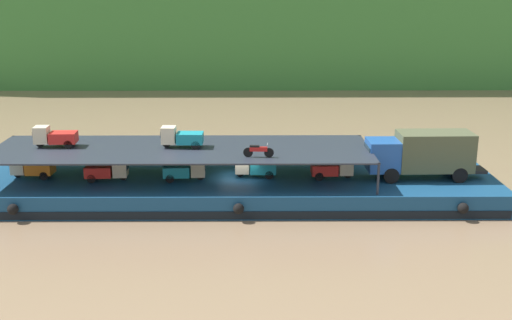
% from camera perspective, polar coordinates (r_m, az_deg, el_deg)
% --- Properties ---
extents(ground_plane, '(400.00, 400.00, 0.00)m').
position_cam_1_polar(ground_plane, '(42.65, -1.45, -3.50)').
color(ground_plane, '#7F664C').
extents(cargo_barge, '(33.88, 8.61, 1.50)m').
position_cam_1_polar(cargo_barge, '(42.39, -1.46, -2.55)').
color(cargo_barge, navy).
rests_on(cargo_barge, ground).
extents(covered_lorry, '(7.89, 2.43, 3.10)m').
position_cam_1_polar(covered_lorry, '(42.95, 14.67, 0.58)').
color(covered_lorry, '#1E4C99').
rests_on(covered_lorry, cargo_barge).
extents(cargo_rack, '(24.68, 7.28, 2.00)m').
position_cam_1_polar(cargo_rack, '(41.89, -6.69, 0.96)').
color(cargo_rack, '#232833').
rests_on(cargo_rack, cargo_barge).
extents(mini_truck_lower_stern, '(2.78, 1.27, 1.38)m').
position_cam_1_polar(mini_truck_lower_stern, '(44.51, -19.44, -0.63)').
color(mini_truck_lower_stern, orange).
rests_on(mini_truck_lower_stern, cargo_barge).
extents(mini_truck_lower_aft, '(2.78, 1.27, 1.38)m').
position_cam_1_polar(mini_truck_lower_aft, '(42.51, -13.16, -0.88)').
color(mini_truck_lower_aft, red).
rests_on(mini_truck_lower_aft, cargo_barge).
extents(mini_truck_lower_mid, '(2.79, 1.29, 1.38)m').
position_cam_1_polar(mini_truck_lower_mid, '(41.69, -6.36, -0.88)').
color(mini_truck_lower_mid, teal).
rests_on(mini_truck_lower_mid, cargo_barge).
extents(mini_truck_lower_fore, '(2.78, 1.27, 1.38)m').
position_cam_1_polar(mini_truck_lower_fore, '(42.16, -0.09, -0.59)').
color(mini_truck_lower_fore, teal).
rests_on(mini_truck_lower_fore, cargo_barge).
extents(mini_truck_lower_bow, '(2.77, 1.25, 1.38)m').
position_cam_1_polar(mini_truck_lower_bow, '(42.15, 6.90, -0.71)').
color(mini_truck_lower_bow, red).
rests_on(mini_truck_lower_bow, cargo_barge).
extents(mini_truck_upper_stern, '(2.78, 1.26, 1.38)m').
position_cam_1_polar(mini_truck_upper_stern, '(43.87, -17.58, 2.01)').
color(mini_truck_upper_stern, red).
rests_on(mini_truck_upper_stern, cargo_rack).
extents(mini_truck_upper_mid, '(2.76, 1.23, 1.38)m').
position_cam_1_polar(mini_truck_upper_mid, '(41.98, -6.69, 2.05)').
color(mini_truck_upper_mid, teal).
rests_on(mini_truck_upper_mid, cargo_rack).
extents(motorcycle_upper_port, '(1.90, 0.55, 0.87)m').
position_cam_1_polar(motorcycle_upper_port, '(39.40, 0.20, 0.87)').
color(motorcycle_upper_port, black).
rests_on(motorcycle_upper_port, cargo_rack).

